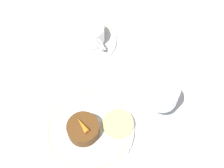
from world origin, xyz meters
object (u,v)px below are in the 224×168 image
object	(u,v)px
coffee_cup	(91,34)
dessert_cake	(83,129)
dinner_plate	(90,129)
fork	(65,85)
wine_glass	(163,96)

from	to	relation	value
coffee_cup	dessert_cake	bearing A→B (deg)	-37.15
dinner_plate	fork	world-z (taller)	dinner_plate
wine_glass	fork	world-z (taller)	wine_glass
dinner_plate	wine_glass	size ratio (longest dim) A/B	2.00
fork	coffee_cup	bearing A→B (deg)	119.32
coffee_cup	wine_glass	xyz separation A→B (m)	(0.29, 0.02, 0.04)
dinner_plate	dessert_cake	distance (m)	0.03
fork	dessert_cake	distance (m)	0.16
wine_glass	coffee_cup	bearing A→B (deg)	-175.30
coffee_cup	wine_glass	world-z (taller)	wine_glass
dinner_plate	fork	bearing A→B (deg)	173.65
coffee_cup	wine_glass	distance (m)	0.29
wine_glass	dessert_cake	bearing A→B (deg)	-105.32
wine_glass	dessert_cake	distance (m)	0.21
coffee_cup	dessert_cake	world-z (taller)	coffee_cup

